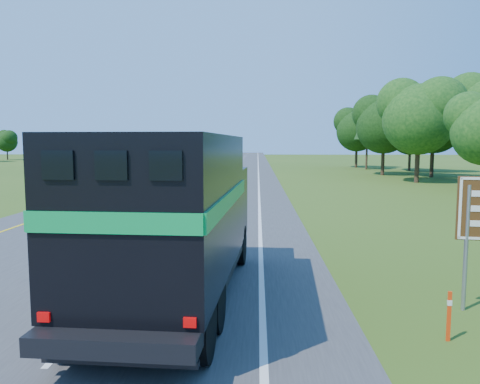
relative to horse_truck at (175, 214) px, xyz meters
The scene contains 6 objects.
road 46.24m from the horse_truck, 94.28° to the left, with size 15.00×260.00×0.04m, color #38383A.
lane_markings 46.23m from the horse_truck, 94.28° to the left, with size 11.15×260.00×0.01m.
horse_truck is the anchor object (origin of this frame).
white_suv 32.07m from the horse_truck, 103.37° to the left, with size 2.74×5.95×1.65m, color silver.
far_car 105.22m from the horse_truck, 93.91° to the left, with size 2.00×4.98×1.70m, color silver.
delineator 6.16m from the horse_truck, 19.34° to the right, with size 0.08×0.04×0.98m.
Camera 1 is at (5.38, -6.82, 3.79)m, focal length 35.00 mm.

